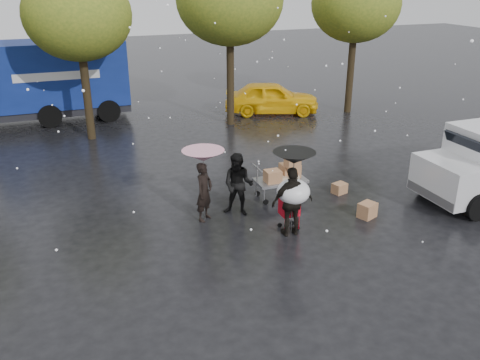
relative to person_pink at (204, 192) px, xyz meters
name	(u,v)px	position (x,y,z in m)	size (l,w,h in m)	color
ground	(270,234)	(1.34, -1.39, -0.82)	(90.00, 90.00, 0.00)	black
person_pink	(204,192)	(0.00, 0.00, 0.00)	(0.60, 0.39, 1.64)	black
person_middle	(238,185)	(0.97, -0.01, 0.07)	(0.86, 0.67, 1.77)	black
person_black	(292,202)	(1.83, -1.60, 0.10)	(1.08, 0.45, 1.84)	black
umbrella_pink	(203,156)	(0.00, 0.00, 1.03)	(1.12, 1.12, 2.00)	#4C4C4C
umbrella_black	(294,158)	(1.83, -1.60, 1.27)	(1.06, 1.06, 2.25)	#4C4C4C
vendor_cart	(283,175)	(2.62, 0.60, -0.09)	(1.52, 0.80, 1.27)	slate
shopping_cart	(293,194)	(1.90, -1.47, 0.24)	(0.84, 0.84, 1.46)	red
blue_truck	(37,82)	(-3.98, 12.05, 0.94)	(8.30, 2.60, 3.50)	navy
box_ground_near	(367,210)	(4.22, -1.45, -0.61)	(0.46, 0.37, 0.42)	#986642
box_ground_far	(339,188)	(4.37, 0.25, -0.66)	(0.41, 0.32, 0.32)	#986642
yellow_taxi	(272,98)	(6.28, 9.66, -0.07)	(1.77, 4.40, 1.50)	yellow
tree_row	(158,7)	(0.87, 8.61, 4.20)	(21.60, 4.40, 7.12)	black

